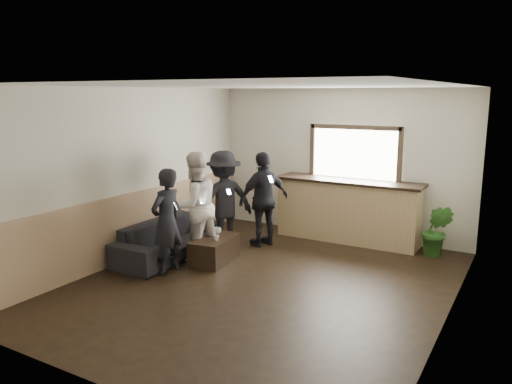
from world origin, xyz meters
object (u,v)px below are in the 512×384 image
Objects in this scene: bar_counter at (348,207)px; sofa at (169,239)px; cup_b at (216,238)px; person_d at (264,199)px; cup_a at (217,231)px; person_c at (223,200)px; coffee_table at (214,250)px; potted_plant at (437,231)px; person_b at (195,206)px; person_a at (167,221)px.

bar_counter is 3.32m from sofa.
cup_b is (0.91, 0.06, 0.14)m from sofa.
cup_a is at bearing 8.14° from person_d.
person_c is (-0.38, 0.80, 0.42)m from cup_b.
person_d is at bearing 77.83° from coffee_table.
bar_counter reaches higher than potted_plant.
person_c is at bearing -163.24° from person_b.
sofa is 0.82m from cup_a.
person_a is at bearing 23.56° from person_b.
coffee_table is at bearing 53.01° from person_c.
person_d is at bearing 165.00° from person_c.
cup_a is 0.15× the size of potted_plant.
sofa reaches higher than cup_a.
potted_plant reaches higher than cup_a.
cup_b is 0.10× the size of potted_plant.
person_b is at bearing -148.43° from potted_plant.
person_d is (0.35, 0.97, 0.39)m from cup_a.
person_c is at bearing 111.06° from cup_a.
cup_a is at bearing -149.77° from potted_plant.
sofa is at bearing -9.84° from person_d.
person_d is at bearing 164.77° from person_a.
sofa reaches higher than cup_b.
coffee_table is 0.54× the size of person_d.
bar_counter reaches higher than person_c.
person_d reaches higher than sofa.
coffee_table is at bearing -67.91° from cup_a.
person_c reaches higher than person_a.
person_b is at bearing -174.99° from coffee_table.
bar_counter is at bearing 57.02° from coffee_table.
cup_b is (-1.35, -2.35, -0.20)m from bar_counter.
cup_b is 3.68m from potted_plant.
sofa is 0.92m from cup_b.
person_d is at bearing 70.07° from cup_a.
person_b is (-0.35, -0.03, 0.69)m from coffee_table.
person_d is (0.60, 1.95, 0.04)m from person_a.
cup_a is at bearing -62.33° from sofa.
bar_counter reaches higher than coffee_table.
bar_counter is 1.29× the size of sofa.
bar_counter reaches higher than person_a.
person_d is (-2.82, -0.88, 0.40)m from potted_plant.
person_d is at bearing 176.51° from person_b.
person_b is 0.73m from person_c.
person_a is 0.73m from person_b.
bar_counter is 2.97× the size of coffee_table.
cup_b is (0.11, -0.10, 0.24)m from coffee_table.
person_d is (1.06, 1.36, 0.54)m from sofa.
person_c reaches higher than coffee_table.
sofa is at bearing -151.06° from cup_a.
coffee_table is at bearing -79.79° from sofa.
cup_a is at bearing 52.67° from person_c.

